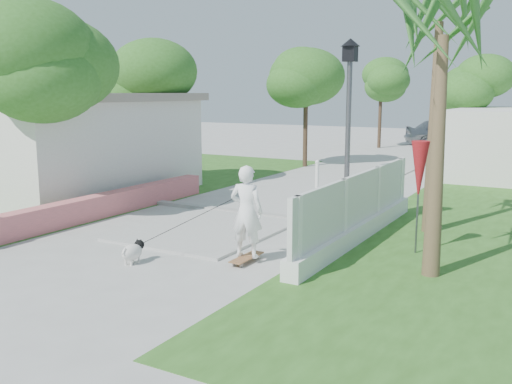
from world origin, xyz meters
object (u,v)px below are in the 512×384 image
Objects in this scene: skateboarder at (202,219)px; parked_car at (446,132)px; bollard at (317,175)px; dog at (133,251)px; patio_umbrella at (419,172)px; street_lamp at (348,129)px.

skateboarder is 0.45× the size of parked_car.
bollard is 0.22× the size of parked_car.
parked_car reaches higher than dog.
dog is 0.13× the size of parked_car.
dog is at bearing -143.36° from patio_umbrella.
patio_umbrella is 5.85m from dog.
bollard is 1.67× the size of dog.
bollard is 0.47× the size of patio_umbrella.
skateboarder reaches higher than dog.
street_lamp is 0.90× the size of parked_car.
street_lamp reaches higher than dog.
bollard is at bearing -91.15° from skateboarder.
street_lamp is at bearing 163.55° from parked_car.
street_lamp is at bearing -59.04° from bollard.
patio_umbrella reaches higher than skateboarder.
street_lamp is at bearing 55.51° from dog.
skateboarder is at bearing -82.12° from bollard.
street_lamp reaches higher than bollard.
dog is at bearing -89.68° from bollard.
parked_car is (0.18, 19.30, 0.25)m from bollard.
bollard is 19.30m from parked_car.
street_lamp is 5.56m from bollard.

